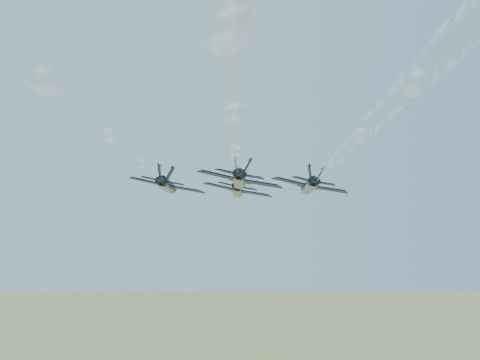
{
  "coord_description": "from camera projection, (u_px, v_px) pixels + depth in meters",
  "views": [
    {
      "loc": [
        -9.8,
        -94.19,
        91.41
      ],
      "look_at": [
        2.65,
        4.04,
        100.54
      ],
      "focal_mm": 45.0,
      "sensor_mm": 36.0,
      "label": 1
    }
  ],
  "objects": [
    {
      "name": "jet_left",
      "position": [
        167.0,
        185.0,
        97.84
      ],
      "size": [
        12.33,
        16.3,
        4.06
      ],
      "rotation": [
        0.0,
        0.2,
        -0.13
      ],
      "color": "black"
    },
    {
      "name": "jet_slot",
      "position": [
        240.0,
        180.0,
        87.74
      ],
      "size": [
        12.33,
        16.3,
        4.06
      ],
      "rotation": [
        0.0,
        0.2,
        -0.13
      ],
      "color": "black"
    },
    {
      "name": "smoke_trail_right",
      "position": [
        454.0,
        74.0,
        30.37
      ],
      "size": [
        13.99,
        89.97,
        2.91
      ],
      "rotation": [
        0.0,
        0.2,
        -0.13
      ],
      "color": "white"
    },
    {
      "name": "smoke_trail_lead",
      "position": [
        226.0,
        112.0,
        39.89
      ],
      "size": [
        13.99,
        89.97,
        2.91
      ],
      "rotation": [
        0.0,
        0.2,
        -0.13
      ],
      "color": "white"
    },
    {
      "name": "jet_lead",
      "position": [
        238.0,
        190.0,
        107.84
      ],
      "size": [
        12.33,
        16.3,
        4.06
      ],
      "rotation": [
        0.0,
        0.2,
        -0.13
      ],
      "color": "black"
    },
    {
      "name": "jet_right",
      "position": [
        309.0,
        186.0,
        98.32
      ],
      "size": [
        12.33,
        16.3,
        4.06
      ],
      "rotation": [
        0.0,
        0.2,
        -0.13
      ],
      "color": "black"
    }
  ]
}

